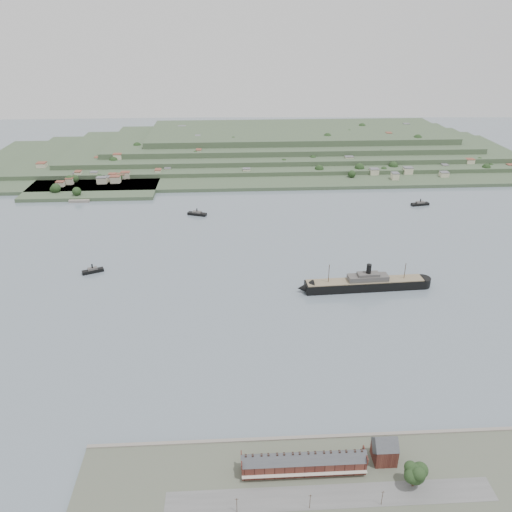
{
  "coord_description": "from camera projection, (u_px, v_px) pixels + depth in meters",
  "views": [
    {
      "loc": [
        -39.86,
        -325.28,
        185.7
      ],
      "look_at": [
        -20.1,
        30.0,
        13.14
      ],
      "focal_mm": 35.0,
      "sensor_mm": 36.0,
      "label": 1
    }
  ],
  "objects": [
    {
      "name": "terrace_row",
      "position": [
        304.0,
        463.0,
        220.81
      ],
      "size": [
        55.6,
        9.8,
        11.07
      ],
      "color": "#461F19",
      "rests_on": "ground"
    },
    {
      "name": "far_peninsula",
      "position": [
        275.0,
        147.0,
        724.61
      ],
      "size": [
        760.0,
        309.0,
        30.0
      ],
      "color": "#3E5538",
      "rests_on": "ground"
    },
    {
      "name": "steamship",
      "position": [
        362.0,
        284.0,
        372.34
      ],
      "size": [
        102.09,
        16.66,
        24.48
      ],
      "color": "black",
      "rests_on": "ground"
    },
    {
      "name": "ferry_east",
      "position": [
        420.0,
        204.0,
        538.12
      ],
      "size": [
        20.28,
        8.77,
        7.36
      ],
      "color": "black",
      "rests_on": "ground"
    },
    {
      "name": "ground",
      "position": [
        285.0,
        288.0,
        375.25
      ],
      "size": [
        1400.0,
        1400.0,
        0.0
      ],
      "primitive_type": "plane",
      "color": "slate",
      "rests_on": "ground"
    },
    {
      "name": "fig_tree",
      "position": [
        416.0,
        474.0,
        212.29
      ],
      "size": [
        11.15,
        9.66,
        12.44
      ],
      "color": "#3F2D1D",
      "rests_on": "ground"
    },
    {
      "name": "ferry_west",
      "position": [
        197.0,
        214.0,
        511.45
      ],
      "size": [
        20.44,
        11.64,
        7.4
      ],
      "color": "black",
      "rests_on": "ground"
    },
    {
      "name": "gabled_building",
      "position": [
        385.0,
        450.0,
        225.71
      ],
      "size": [
        10.4,
        10.18,
        14.09
      ],
      "color": "#461F19",
      "rests_on": "ground"
    },
    {
      "name": "tugboat",
      "position": [
        93.0,
        271.0,
        397.49
      ],
      "size": [
        17.01,
        10.5,
        7.47
      ],
      "color": "black",
      "rests_on": "ground"
    },
    {
      "name": "near_shore",
      "position": [
        333.0,
        508.0,
        207.03
      ],
      "size": [
        220.0,
        80.0,
        2.6
      ],
      "color": "#4C5142",
      "rests_on": "ground"
    }
  ]
}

